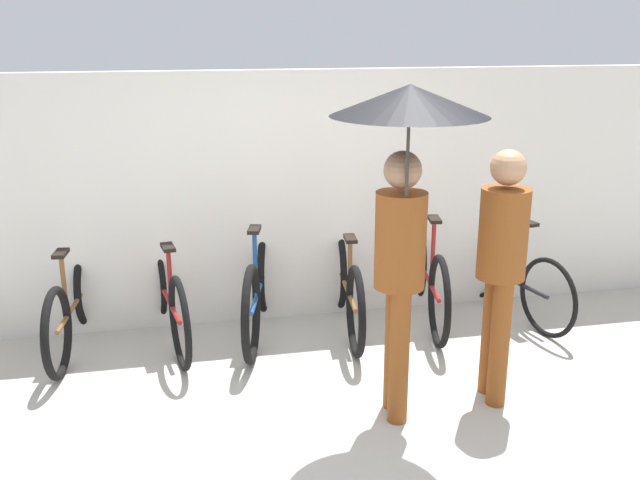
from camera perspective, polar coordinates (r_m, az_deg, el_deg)
ground_plane at (r=4.57m, az=2.93°, el=-16.05°), size 30.00×30.00×0.00m
back_wall at (r=6.10m, az=-2.08°, el=3.44°), size 11.68×0.12×2.14m
parked_bicycle_0 at (r=5.97m, az=-19.18°, el=-4.95°), size 0.44×1.66×1.07m
parked_bicycle_1 at (r=5.91m, az=-12.11°, el=-4.42°), size 0.47×1.77×1.03m
parked_bicycle_2 at (r=5.91m, az=-4.93°, el=-3.88°), size 0.58×1.75×1.05m
parked_bicycle_3 at (r=6.00m, az=2.14°, el=-3.72°), size 0.44×1.73×1.06m
parked_bicycle_4 at (r=6.26m, az=8.59°, el=-2.88°), size 0.51×1.81×1.04m
parked_bicycle_5 at (r=6.50m, az=14.84°, el=-2.77°), size 0.52×1.64×1.09m
pedestrian_leading at (r=4.24m, az=6.83°, el=5.40°), size 0.92×0.92×2.16m
pedestrian_center at (r=4.81m, az=14.31°, el=-1.38°), size 0.32×0.32×1.73m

